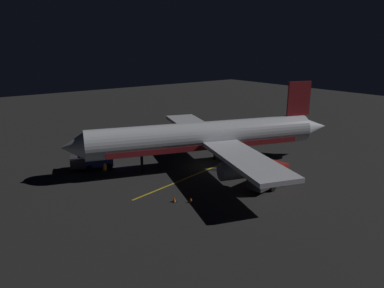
# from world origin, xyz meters

# --- Properties ---
(ground_plane) EXTENTS (180.00, 180.00, 0.20)m
(ground_plane) POSITION_xyz_m (0.00, 0.00, -0.10)
(ground_plane) COLOR #252525
(apron_guide_stripe) EXTENTS (4.04, 18.38, 0.01)m
(apron_guide_stripe) POSITION_xyz_m (-2.15, 4.00, 0.00)
(apron_guide_stripe) COLOR gold
(apron_guide_stripe) RESTS_ON ground_plane
(airliner) EXTENTS (33.67, 36.85, 11.09)m
(airliner) POSITION_xyz_m (-0.19, -0.57, 4.08)
(airliner) COLOR silver
(airliner) RESTS_ON ground_plane
(baggage_truck) EXTENTS (3.90, 5.83, 2.62)m
(baggage_truck) POSITION_xyz_m (8.05, 12.31, 1.31)
(baggage_truck) COLOR navy
(baggage_truck) RESTS_ON ground_plane
(catering_truck) EXTENTS (2.81, 5.69, 2.62)m
(catering_truck) POSITION_xyz_m (-10.43, -1.37, 1.31)
(catering_truck) COLOR maroon
(catering_truck) RESTS_ON ground_plane
(ground_crew_worker) EXTENTS (0.40, 0.40, 1.74)m
(ground_crew_worker) POSITION_xyz_m (4.55, 12.33, 0.89)
(ground_crew_worker) COLOR black
(ground_crew_worker) RESTS_ON ground_plane
(traffic_cone_near_left) EXTENTS (0.50, 0.50, 0.55)m
(traffic_cone_near_left) POSITION_xyz_m (6.57, 11.72, 0.25)
(traffic_cone_near_left) COLOR #EA590F
(traffic_cone_near_left) RESTS_ON ground_plane
(traffic_cone_near_right) EXTENTS (0.50, 0.50, 0.55)m
(traffic_cone_near_right) POSITION_xyz_m (-8.30, 8.46, 0.25)
(traffic_cone_near_right) COLOR #EA590F
(traffic_cone_near_right) RESTS_ON ground_plane
(traffic_cone_under_wing) EXTENTS (0.50, 0.50, 0.55)m
(traffic_cone_under_wing) POSITION_xyz_m (-7.13, 9.77, 0.25)
(traffic_cone_under_wing) COLOR #EA590F
(traffic_cone_under_wing) RESTS_ON ground_plane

